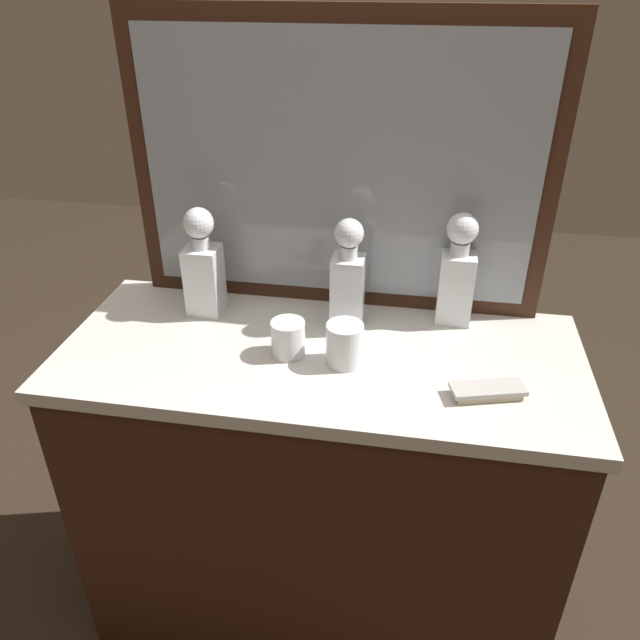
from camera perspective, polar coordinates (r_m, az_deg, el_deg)
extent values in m
plane|color=#2D2319|center=(2.00, 0.00, -23.86)|extent=(6.00, 6.00, 0.00)
cube|color=#381E11|center=(1.68, 0.00, -15.63)|extent=(1.14, 0.50, 0.83)
cube|color=silver|center=(1.40, 0.00, -3.38)|extent=(1.18, 0.52, 0.03)
cube|color=#381E11|center=(1.47, 1.66, 13.76)|extent=(0.99, 0.03, 0.69)
cube|color=gray|center=(1.45, 1.57, 13.60)|extent=(0.91, 0.01, 0.61)
cube|color=white|center=(1.53, -10.59, 3.60)|extent=(0.08, 0.08, 0.17)
cube|color=#9E5619|center=(1.55, -10.47, 2.52)|extent=(0.07, 0.07, 0.11)
cylinder|color=white|center=(1.49, -10.95, 7.07)|extent=(0.04, 0.04, 0.03)
sphere|color=white|center=(1.47, -11.13, 8.77)|extent=(0.07, 0.07, 0.07)
cube|color=white|center=(1.51, 12.35, 2.94)|extent=(0.08, 0.08, 0.17)
cube|color=#9E5619|center=(1.52, 12.22, 1.84)|extent=(0.07, 0.07, 0.11)
cylinder|color=white|center=(1.46, 12.79, 6.48)|extent=(0.04, 0.04, 0.03)
sphere|color=white|center=(1.44, 13.00, 8.21)|extent=(0.07, 0.07, 0.07)
cube|color=white|center=(1.44, 2.55, 2.47)|extent=(0.07, 0.07, 0.18)
cube|color=#9E5619|center=(1.46, 2.52, 1.29)|extent=(0.06, 0.06, 0.11)
cylinder|color=white|center=(1.39, 2.65, 6.29)|extent=(0.04, 0.04, 0.03)
sphere|color=white|center=(1.38, 2.69, 7.99)|extent=(0.07, 0.07, 0.07)
cylinder|color=white|center=(1.36, -2.95, -1.70)|extent=(0.08, 0.08, 0.08)
cylinder|color=silver|center=(1.38, -2.91, -2.93)|extent=(0.07, 0.07, 0.01)
cylinder|color=white|center=(1.33, 2.28, -2.24)|extent=(0.08, 0.08, 0.10)
cylinder|color=silver|center=(1.35, 2.24, -3.74)|extent=(0.08, 0.08, 0.01)
cube|color=#B7A88C|center=(1.30, 15.14, -6.55)|extent=(0.14, 0.08, 0.01)
cube|color=#B7B5AD|center=(1.29, 15.21, -6.12)|extent=(0.16, 0.09, 0.01)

